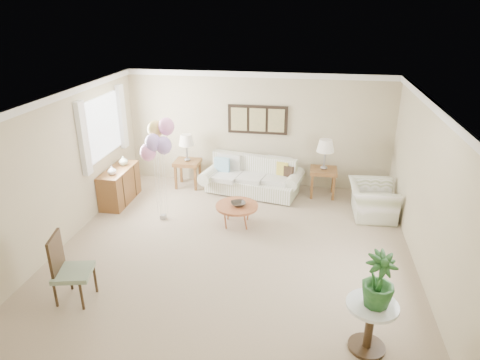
{
  "coord_description": "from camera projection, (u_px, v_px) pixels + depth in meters",
  "views": [
    {
      "loc": [
        1.16,
        -6.33,
        3.95
      ],
      "look_at": [
        -0.0,
        0.6,
        1.05
      ],
      "focal_mm": 32.0,
      "sensor_mm": 36.0,
      "label": 1
    }
  ],
  "objects": [
    {
      "name": "sofa",
      "position": [
        253.0,
        179.0,
        9.56
      ],
      "size": [
        2.34,
        1.2,
        0.8
      ],
      "color": "white",
      "rests_on": "ground"
    },
    {
      "name": "ground_plane",
      "position": [
        235.0,
        248.0,
        7.45
      ],
      "size": [
        6.0,
        6.0,
        0.0
      ],
      "primitive_type": "plane",
      "color": "tan"
    },
    {
      "name": "balloon_cluster",
      "position": [
        157.0,
        140.0,
        7.87
      ],
      "size": [
        0.6,
        0.55,
        2.03
      ],
      "color": "gray",
      "rests_on": "ground"
    },
    {
      "name": "end_table_left",
      "position": [
        188.0,
        165.0,
        9.81
      ],
      "size": [
        0.58,
        0.53,
        0.63
      ],
      "color": "brown",
      "rests_on": "ground"
    },
    {
      "name": "end_table_right",
      "position": [
        323.0,
        173.0,
        9.33
      ],
      "size": [
        0.58,
        0.52,
        0.63
      ],
      "color": "brown",
      "rests_on": "ground"
    },
    {
      "name": "room_shell",
      "position": [
        228.0,
        159.0,
        6.94
      ],
      "size": [
        6.04,
        6.04,
        2.6
      ],
      "color": "beige",
      "rests_on": "ground"
    },
    {
      "name": "potted_plant",
      "position": [
        379.0,
        281.0,
        4.9
      ],
      "size": [
        0.51,
        0.51,
        0.69
      ],
      "primitive_type": "imported",
      "rotation": [
        0.0,
        0.0,
        0.43
      ],
      "color": "#194A1D",
      "rests_on": "side_table"
    },
    {
      "name": "wall_art_triptych",
      "position": [
        258.0,
        120.0,
        9.57
      ],
      "size": [
        1.35,
        0.06,
        0.65
      ],
      "color": "black",
      "rests_on": "ground"
    },
    {
      "name": "credenza",
      "position": [
        120.0,
        185.0,
        9.1
      ],
      "size": [
        0.46,
        1.2,
        0.74
      ],
      "color": "brown",
      "rests_on": "ground"
    },
    {
      "name": "side_table",
      "position": [
        371.0,
        315.0,
        5.11
      ],
      "size": [
        0.62,
        0.62,
        0.67
      ],
      "color": "silver",
      "rests_on": "ground"
    },
    {
      "name": "lamp_left",
      "position": [
        186.0,
        141.0,
        9.59
      ],
      "size": [
        0.35,
        0.35,
        0.62
      ],
      "color": "gray",
      "rests_on": "end_table_left"
    },
    {
      "name": "decor_bowl",
      "position": [
        238.0,
        204.0,
        8.09
      ],
      "size": [
        0.36,
        0.36,
        0.07
      ],
      "primitive_type": "imported",
      "rotation": [
        0.0,
        0.0,
        0.4
      ],
      "color": "#2D271F",
      "rests_on": "coffee_table"
    },
    {
      "name": "accent_chair",
      "position": [
        68.0,
        267.0,
        6.0
      ],
      "size": [
        0.6,
        0.6,
        1.02
      ],
      "color": "gray",
      "rests_on": "ground"
    },
    {
      "name": "vase_white",
      "position": [
        112.0,
        170.0,
        8.66
      ],
      "size": [
        0.21,
        0.21,
        0.18
      ],
      "primitive_type": "imported",
      "rotation": [
        0.0,
        0.0,
        0.27
      ],
      "color": "silver",
      "rests_on": "credenza"
    },
    {
      "name": "vase_sage",
      "position": [
        123.0,
        161.0,
        9.16
      ],
      "size": [
        0.24,
        0.24,
        0.2
      ],
      "primitive_type": "imported",
      "rotation": [
        0.0,
        0.0,
        -0.27
      ],
      "color": "beige",
      "rests_on": "credenza"
    },
    {
      "name": "coffee_table",
      "position": [
        237.0,
        207.0,
        8.13
      ],
      "size": [
        0.82,
        0.82,
        0.41
      ],
      "color": "#935A35",
      "rests_on": "ground"
    },
    {
      "name": "lamp_right",
      "position": [
        326.0,
        147.0,
        9.09
      ],
      "size": [
        0.38,
        0.38,
        0.67
      ],
      "color": "gray",
      "rests_on": "end_table_right"
    },
    {
      "name": "armchair",
      "position": [
        372.0,
        200.0,
        8.51
      ],
      "size": [
        0.92,
        1.05,
        0.66
      ],
      "primitive_type": "imported",
      "rotation": [
        0.0,
        0.0,
        1.6
      ],
      "color": "white",
      "rests_on": "ground"
    }
  ]
}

